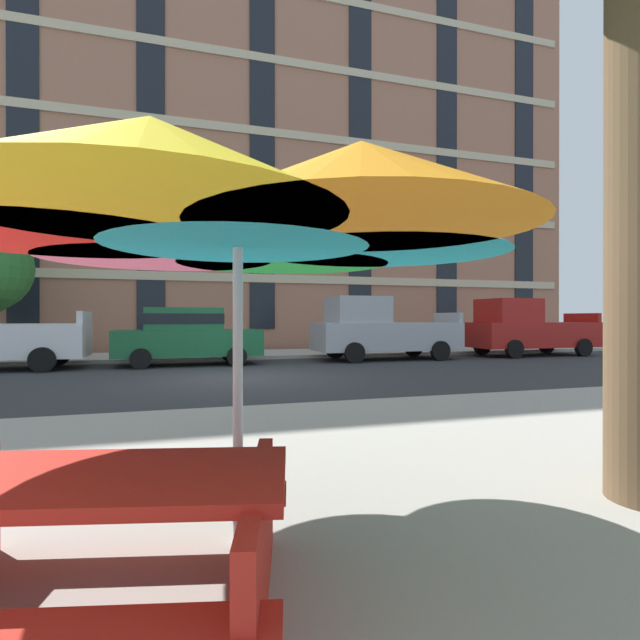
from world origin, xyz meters
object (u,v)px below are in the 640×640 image
patio_umbrella (238,213)px  pickup_red (527,329)px  sedan_green (187,335)px  pickup_silver (380,330)px  picnic_table (80,538)px  stop_sign (633,310)px

patio_umbrella → pickup_red: bearing=44.5°
pickup_red → sedan_green: bearing=-180.0°
pickup_silver → picnic_table: bearing=-119.4°
pickup_silver → patio_umbrella: patio_umbrella is taller
sedan_green → pickup_red: pickup_red is taller
sedan_green → picnic_table: 13.28m
pickup_red → picnic_table: (-13.67, -13.24, -0.54)m
pickup_silver → picnic_table: 15.20m
patio_umbrella → pickup_silver: bearing=62.2°
stop_sign → picnic_table: (-23.56, -16.94, -1.39)m
sedan_green → picnic_table: (-0.91, -13.24, -0.46)m
picnic_table → patio_umbrella: bearing=35.2°
sedan_green → picnic_table: sedan_green is taller
sedan_green → pickup_red: bearing=0.0°
stop_sign → patio_umbrella: (-22.80, -16.40, 0.20)m
sedan_green → patio_umbrella: bearing=-90.6°
stop_sign → pickup_silver: bearing=-167.1°
sedan_green → pickup_silver: size_ratio=0.86×
sedan_green → pickup_silver: bearing=0.0°
pickup_red → stop_sign: (9.89, 3.70, 0.85)m
pickup_silver → stop_sign: (16.11, 3.70, 0.85)m
stop_sign → patio_umbrella: 28.09m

